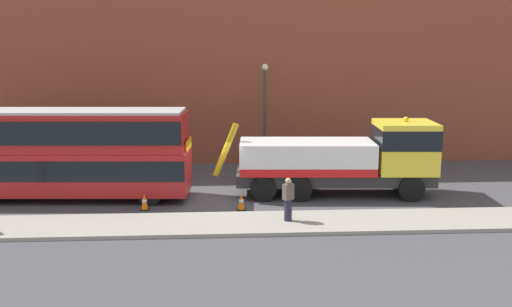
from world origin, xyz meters
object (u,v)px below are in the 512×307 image
Objects in this scene: pedestrian_bystander at (288,200)px; traffic_cone_midway at (241,202)px; traffic_cone_near_bus at (145,202)px; recovery_tow_truck at (345,158)px; double_decker_bus at (66,151)px; street_lamp at (265,107)px.

traffic_cone_midway is (-1.75, 2.09, -0.64)m from pedestrian_bystander.
traffic_cone_near_bus is 1.00× the size of traffic_cone_midway.
pedestrian_bystander is at bearing -122.76° from recovery_tow_truck.
double_decker_bus is 6.52× the size of pedestrian_bystander.
street_lamp is at bearing 53.77° from traffic_cone_near_bus.
double_decker_bus is at bearing -176.78° from recovery_tow_truck.
pedestrian_bystander is at bearing -20.92° from double_decker_bus.
recovery_tow_truck is 0.92× the size of double_decker_bus.
street_lamp is at bearing -33.53° from pedestrian_bystander.
pedestrian_bystander is at bearing -50.10° from traffic_cone_midway.
traffic_cone_midway is (7.77, -2.20, -1.89)m from double_decker_bus.
pedestrian_bystander is at bearing -89.06° from street_lamp.
traffic_cone_midway is at bearing -152.57° from recovery_tow_truck.
double_decker_bus is 11.07m from street_lamp.
recovery_tow_truck is at bearing 12.17° from traffic_cone_near_bus.
pedestrian_bystander is 2.38× the size of traffic_cone_near_bus.
traffic_cone_midway is (4.09, -0.24, 0.00)m from traffic_cone_near_bus.
traffic_cone_near_bus is (-5.84, 2.33, -0.64)m from pedestrian_bystander.
street_lamp reaches higher than recovery_tow_truck.
recovery_tow_truck reaches higher than pedestrian_bystander.
pedestrian_bystander reaches higher than traffic_cone_near_bus.
recovery_tow_truck is at bearing 24.08° from traffic_cone_midway.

